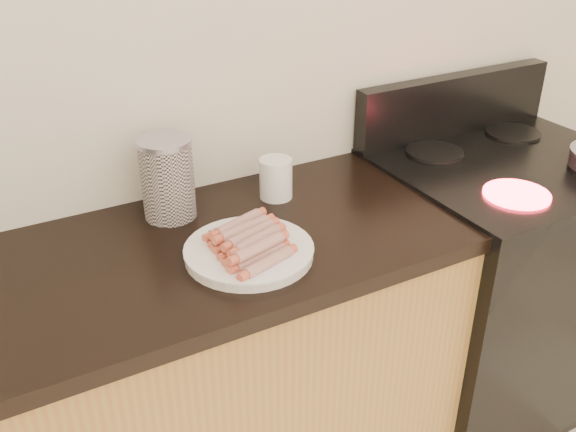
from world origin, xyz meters
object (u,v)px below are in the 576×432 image
stove (492,285)px  canister (168,178)px  side_plate (248,251)px  mug (276,178)px  main_plate (249,253)px

stove → canister: bearing=169.0°
side_plate → mug: bearing=49.6°
mug → side_plate: bearing=-130.4°
canister → mug: (0.29, -0.04, -0.05)m
stove → canister: size_ratio=4.25×
side_plate → canister: 0.30m
side_plate → canister: canister is taller
stove → canister: canister is taller
side_plate → mug: (0.20, 0.23, 0.05)m
canister → mug: 0.30m
canister → mug: canister is taller
stove → mug: bearing=167.6°
mug → main_plate: bearing=-129.6°
stove → mug: size_ratio=8.11×
stove → main_plate: (-0.94, -0.08, 0.45)m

